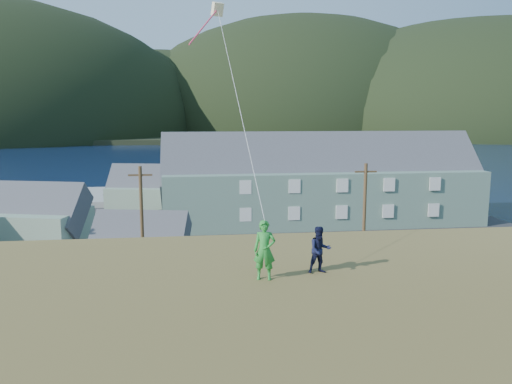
# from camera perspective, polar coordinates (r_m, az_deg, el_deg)

# --- Properties ---
(ground) EXTENTS (900.00, 900.00, 0.00)m
(ground) POSITION_cam_1_polar(r_m,az_deg,el_deg) (34.79, -8.57, -11.64)
(ground) COLOR #0A1638
(ground) RESTS_ON ground
(grass_strip) EXTENTS (110.00, 8.00, 0.10)m
(grass_strip) POSITION_cam_1_polar(r_m,az_deg,el_deg) (32.91, -8.67, -12.78)
(grass_strip) COLOR #4C3D19
(grass_strip) RESTS_ON ground
(waterfront_lot) EXTENTS (72.00, 36.00, 0.12)m
(waterfront_lot) POSITION_cam_1_polar(r_m,az_deg,el_deg) (51.05, -8.02, -4.90)
(waterfront_lot) COLOR #28282B
(waterfront_lot) RESTS_ON ground
(wharf) EXTENTS (26.00, 14.00, 0.90)m
(wharf) POSITION_cam_1_polar(r_m,az_deg,el_deg) (73.88, -12.34, -0.44)
(wharf) COLOR gray
(wharf) RESTS_ON ground
(far_shore) EXTENTS (900.00, 320.00, 2.00)m
(far_shore) POSITION_cam_1_polar(r_m,az_deg,el_deg) (362.76, -7.07, 7.03)
(far_shore) COLOR black
(far_shore) RESTS_ON ground
(far_hills) EXTENTS (760.00, 265.00, 143.00)m
(far_hills) POSITION_cam_1_polar(r_m,az_deg,el_deg) (314.02, -0.55, 7.01)
(far_hills) COLOR black
(far_hills) RESTS_ON ground
(lodge) EXTENTS (35.22, 10.26, 12.35)m
(lodge) POSITION_cam_1_polar(r_m,az_deg,el_deg) (56.40, 7.42, 1.27)
(lodge) COLOR slate
(lodge) RESTS_ON waterfront_lot
(shed_palegreen_near) EXTENTS (11.21, 8.52, 7.26)m
(shed_palegreen_near) POSITION_cam_1_polar(r_m,az_deg,el_deg) (49.93, -24.41, -2.79)
(shed_palegreen_near) COLOR gray
(shed_palegreen_near) RESTS_ON waterfront_lot
(shed_white) EXTENTS (8.04, 6.12, 5.75)m
(shed_white) POSITION_cam_1_polar(r_m,az_deg,el_deg) (39.49, -13.06, -5.89)
(shed_white) COLOR silver
(shed_white) RESTS_ON waterfront_lot
(shed_palegreen_far) EXTENTS (11.97, 8.23, 7.39)m
(shed_palegreen_far) POSITION_cam_1_polar(r_m,az_deg,el_deg) (62.39, -11.53, 0.10)
(shed_palegreen_far) COLOR gray
(shed_palegreen_far) RESTS_ON waterfront_lot
(utility_poles) EXTENTS (29.99, 0.24, 8.91)m
(utility_poles) POSITION_cam_1_polar(r_m,az_deg,el_deg) (35.10, -12.24, -3.96)
(utility_poles) COLOR #47331E
(utility_poles) RESTS_ON waterfront_lot
(parked_cars) EXTENTS (24.94, 12.54, 1.52)m
(parked_cars) POSITION_cam_1_polar(r_m,az_deg,el_deg) (55.81, -18.65, -3.29)
(parked_cars) COLOR black
(parked_cars) RESTS_ON waterfront_lot
(kite_flyer_green) EXTENTS (0.73, 0.55, 1.81)m
(kite_flyer_green) POSITION_cam_1_polar(r_m,az_deg,el_deg) (15.03, 0.98, -6.66)
(kite_flyer_green) COLOR #258830
(kite_flyer_green) RESTS_ON hillside
(kite_flyer_navy) EXTENTS (0.77, 0.63, 1.48)m
(kite_flyer_navy) POSITION_cam_1_polar(r_m,az_deg,el_deg) (15.79, 7.31, -6.58)
(kite_flyer_navy) COLOR black
(kite_flyer_navy) RESTS_ON hillside
(kite_rig) EXTENTS (1.13, 4.19, 10.87)m
(kite_rig) POSITION_cam_1_polar(r_m,az_deg,el_deg) (22.21, -4.59, 19.56)
(kite_rig) COLOR #FFF2C2
(kite_rig) RESTS_ON ground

